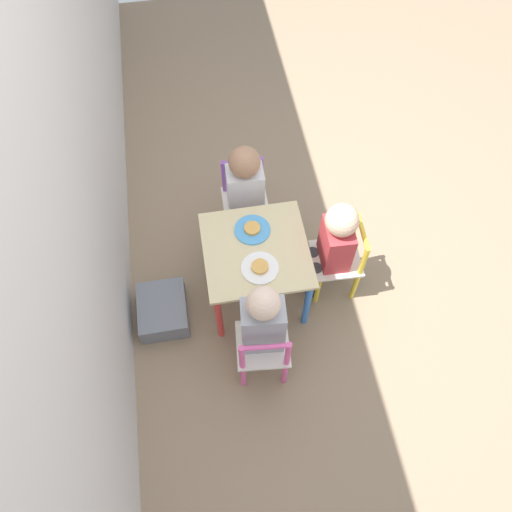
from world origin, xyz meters
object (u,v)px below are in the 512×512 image
Objects in this scene: plate_right at (252,229)px; plate_left at (260,268)px; child_right at (246,189)px; storage_bin at (163,310)px; child_front at (333,243)px; chair_purple at (245,201)px; chair_pink at (263,350)px; chair_yellow at (340,259)px; child_left at (262,322)px; kids_table at (256,257)px.

plate_right and plate_left have the same top height.
child_right reaches higher than plate_right.
plate_right is 0.70m from storage_bin.
child_front reaches higher than storage_bin.
plate_left is at bearing -73.70° from child_front.
storage_bin is at bearing -134.51° from chair_purple.
child_front reaches higher than chair_pink.
chair_pink reaches higher than storage_bin.
child_left is (-0.38, 0.50, 0.20)m from chair_yellow.
chair_yellow reaches higher than plate_left.
plate_left is 0.67m from storage_bin.
chair_purple and chair_pink have the same top height.
plate_left is at bearing -89.70° from child_right.
chair_purple reaches higher than storage_bin.
chair_purple is 0.64m from child_front.
plate_left is (0.34, -0.04, 0.21)m from chair_pink.
child_left is at bearing -91.82° from chair_purple.
child_left reaches higher than child_right.
kids_table is 0.63m from storage_bin.
plate_right is (-0.29, 0.01, 0.02)m from child_right.
chair_pink is 0.65m from child_front.
child_left is at bearing -46.43° from child_front.
chair_pink is (-0.46, 0.04, -0.13)m from kids_table.
chair_yellow is 0.66m from child_left.
chair_purple is 0.20m from child_right.
chair_pink is 0.67m from chair_yellow.
kids_table is 0.48m from chair_purple.
storage_bin is at bearing -28.02° from child_left.
child_left is (0.06, -0.01, 0.20)m from chair_pink.
chair_purple is 0.68× the size of child_left.
child_right is (0.86, -0.05, 0.19)m from chair_pink.
child_right is 0.57m from child_front.
plate_left is (-0.12, 0.00, 0.08)m from kids_table.
child_front is at bearing -133.49° from child_left.
child_left is 0.58m from child_front.
child_left is at bearing -50.29° from chair_yellow.
plate_left is (-0.52, 0.01, 0.02)m from child_right.
plate_left is (0.28, -0.04, 0.02)m from child_left.
chair_purple is at bearing -138.51° from child_front.
kids_table is 0.41m from child_left.
chair_yellow is 0.72× the size of child_front.
child_left is (-0.86, 0.05, 0.20)m from chair_purple.
chair_pink is at bearing 173.00° from plate_left.
chair_yellow is (-0.02, -0.46, -0.13)m from kids_table.
chair_pink is at bearing -91.96° from chair_purple.
chair_purple is at bearing -88.04° from chair_pink.
child_right is at bearing -90.00° from chair_purple.
plate_left is at bearing -75.79° from chair_yellow.
plate_right is 0.23m from plate_left.
kids_table is at bearing -90.00° from child_right.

